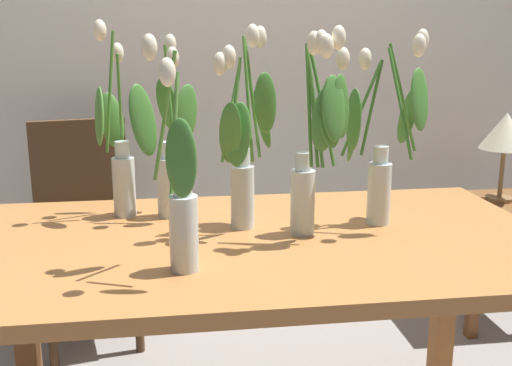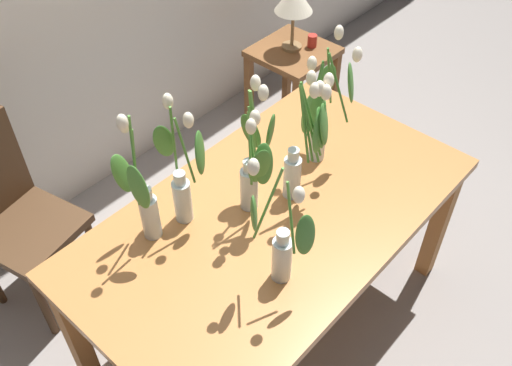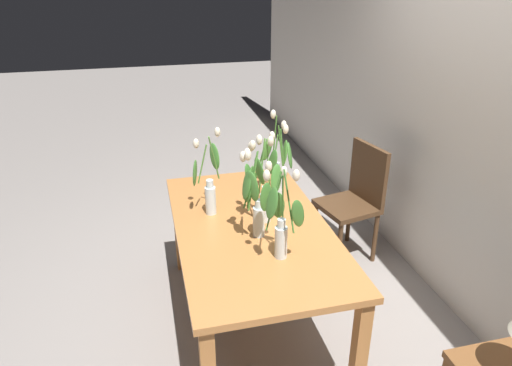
{
  "view_description": "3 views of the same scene",
  "coord_description": "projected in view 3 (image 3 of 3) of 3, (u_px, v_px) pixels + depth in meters",
  "views": [
    {
      "loc": [
        -0.24,
        -1.56,
        1.28
      ],
      "look_at": [
        -0.02,
        -0.03,
        0.9
      ],
      "focal_mm": 42.69,
      "sensor_mm": 36.0,
      "label": 1
    },
    {
      "loc": [
        -1.14,
        -0.93,
        2.32
      ],
      "look_at": [
        -0.04,
        0.06,
        0.88
      ],
      "focal_mm": 39.56,
      "sensor_mm": 36.0,
      "label": 2
    },
    {
      "loc": [
        2.36,
        -0.56,
        2.16
      ],
      "look_at": [
        -0.0,
        0.03,
        1.02
      ],
      "focal_mm": 32.8,
      "sensor_mm": 36.0,
      "label": 3
    }
  ],
  "objects": [
    {
      "name": "ground_plane",
      "position": [
        252.0,
        322.0,
        3.11
      ],
      "size": [
        18.0,
        18.0,
        0.0
      ],
      "primitive_type": "plane",
      "color": "gray"
    },
    {
      "name": "tulip_vase_4",
      "position": [
        254.0,
        201.0,
        2.57
      ],
      "size": [
        0.16,
        0.15,
        0.56
      ],
      "color": "silver",
      "rests_on": "dining_table"
    },
    {
      "name": "tulip_vase_3",
      "position": [
        276.0,
        169.0,
        3.13
      ],
      "size": [
        0.11,
        0.2,
        0.58
      ],
      "color": "silver",
      "rests_on": "dining_table"
    },
    {
      "name": "room_wall_rear",
      "position": [
        477.0,
        111.0,
        2.85
      ],
      "size": [
        9.0,
        0.1,
        2.7
      ],
      "primitive_type": "cube",
      "color": "silver",
      "rests_on": "ground"
    },
    {
      "name": "tulip_vase_0",
      "position": [
        279.0,
        178.0,
        2.99
      ],
      "size": [
        0.15,
        0.2,
        0.54
      ],
      "color": "silver",
      "rests_on": "dining_table"
    },
    {
      "name": "tulip_vase_2",
      "position": [
        209.0,
        186.0,
        2.88
      ],
      "size": [
        0.16,
        0.2,
        0.54
      ],
      "color": "silver",
      "rests_on": "dining_table"
    },
    {
      "name": "tulip_vase_5",
      "position": [
        262.0,
        188.0,
        2.75
      ],
      "size": [
        0.18,
        0.23,
        0.57
      ],
      "color": "silver",
      "rests_on": "dining_table"
    },
    {
      "name": "dining_table",
      "position": [
        252.0,
        239.0,
        2.84
      ],
      "size": [
        1.6,
        0.9,
        0.74
      ],
      "color": "#B7753D",
      "rests_on": "ground"
    },
    {
      "name": "dining_chair",
      "position": [
        356.0,
        196.0,
        3.64
      ],
      "size": [
        0.48,
        0.48,
        0.93
      ],
      "color": "#4C331E",
      "rests_on": "ground"
    },
    {
      "name": "tulip_vase_1",
      "position": [
        280.0,
        220.0,
        2.41
      ],
      "size": [
        0.28,
        0.22,
        0.55
      ],
      "color": "silver",
      "rests_on": "dining_table"
    }
  ]
}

